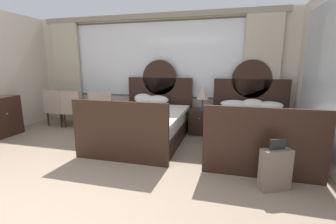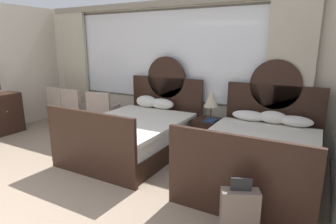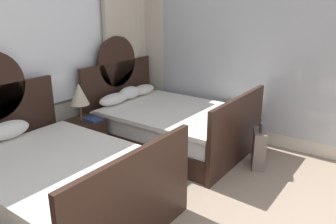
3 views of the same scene
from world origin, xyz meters
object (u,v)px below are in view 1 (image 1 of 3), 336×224
(bed_near_window, at_px, (145,123))
(armchair_by_window_centre, at_px, (75,107))
(nightstand_between_beds, at_px, (201,121))
(armchair_by_window_left, at_px, (103,109))
(table_lamp_on_nightstand, at_px, (203,92))
(armchair_by_window_right, at_px, (58,106))
(book_on_nightstand, at_px, (204,109))
(bed_near_mirror, at_px, (253,130))
(suitcase_on_floor, at_px, (275,169))

(bed_near_window, bearing_deg, armchair_by_window_centre, 165.53)
(nightstand_between_beds, bearing_deg, armchair_by_window_left, -174.66)
(table_lamp_on_nightstand, distance_m, armchair_by_window_right, 3.61)
(book_on_nightstand, bearing_deg, bed_near_mirror, -33.60)
(armchair_by_window_right, bearing_deg, bed_near_mirror, -6.39)
(armchair_by_window_left, relative_size, armchair_by_window_centre, 1.00)
(bed_near_window, xyz_separation_m, table_lamp_on_nightstand, (1.07, 0.80, 0.57))
(table_lamp_on_nightstand, bearing_deg, armchair_by_window_left, -173.10)
(bed_near_mirror, distance_m, armchair_by_window_right, 4.63)
(bed_near_window, height_order, armchair_by_window_left, bed_near_window)
(bed_near_window, relative_size, bed_near_mirror, 1.00)
(book_on_nightstand, distance_m, suitcase_on_floor, 2.34)
(bed_near_window, height_order, suitcase_on_floor, bed_near_window)
(nightstand_between_beds, relative_size, armchair_by_window_right, 0.61)
(bed_near_window, xyz_separation_m, bed_near_mirror, (2.09, 0.00, 0.00))
(table_lamp_on_nightstand, bearing_deg, book_on_nightstand, -67.83)
(armchair_by_window_centre, bearing_deg, bed_near_mirror, -7.15)
(bed_near_window, relative_size, book_on_nightstand, 8.67)
(bed_near_mirror, xyz_separation_m, armchair_by_window_centre, (-4.10, 0.51, 0.14))
(book_on_nightstand, xyz_separation_m, armchair_by_window_right, (-3.64, -0.12, -0.08))
(armchair_by_window_centre, distance_m, armchair_by_window_right, 0.50)
(bed_near_mirror, relative_size, nightstand_between_beds, 4.09)
(armchair_by_window_centre, xyz_separation_m, suitcase_on_floor, (4.22, -1.94, -0.23))
(bed_near_window, bearing_deg, book_on_nightstand, 29.42)
(suitcase_on_floor, bearing_deg, armchair_by_window_right, 157.66)
(armchair_by_window_centre, bearing_deg, suitcase_on_floor, -24.68)
(bed_near_window, relative_size, table_lamp_on_nightstand, 4.28)
(bed_near_mirror, distance_m, armchair_by_window_left, 3.38)
(bed_near_mirror, bearing_deg, armchair_by_window_centre, 172.85)
(nightstand_between_beds, height_order, book_on_nightstand, book_on_nightstand)
(bed_near_mirror, relative_size, armchair_by_window_centre, 2.50)
(armchair_by_window_left, bearing_deg, bed_near_window, -22.56)
(armchair_by_window_centre, bearing_deg, nightstand_between_beds, 4.05)
(nightstand_between_beds, height_order, armchair_by_window_centre, armchair_by_window_centre)
(book_on_nightstand, relative_size, suitcase_on_floor, 0.40)
(bed_near_mirror, distance_m, table_lamp_on_nightstand, 1.41)
(bed_near_window, height_order, armchair_by_window_centre, bed_near_window)
(book_on_nightstand, xyz_separation_m, armchair_by_window_left, (-2.38, -0.12, -0.08))
(bed_near_mirror, xyz_separation_m, table_lamp_on_nightstand, (-1.02, 0.80, 0.57))
(nightstand_between_beds, distance_m, book_on_nightstand, 0.32)
(book_on_nightstand, xyz_separation_m, suitcase_on_floor, (1.08, -2.06, -0.30))
(bed_near_mirror, height_order, armchair_by_window_right, bed_near_mirror)
(bed_near_window, height_order, nightstand_between_beds, bed_near_window)
(bed_near_window, distance_m, book_on_nightstand, 1.32)
(table_lamp_on_nightstand, bearing_deg, bed_near_mirror, -37.92)
(bed_near_window, height_order, bed_near_mirror, same)
(nightstand_between_beds, bearing_deg, suitcase_on_floor, -61.64)
(bed_near_window, xyz_separation_m, book_on_nightstand, (1.13, 0.64, 0.22))
(nightstand_between_beds, distance_m, armchair_by_window_left, 2.32)
(armchair_by_window_centre, height_order, armchair_by_window_right, same)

